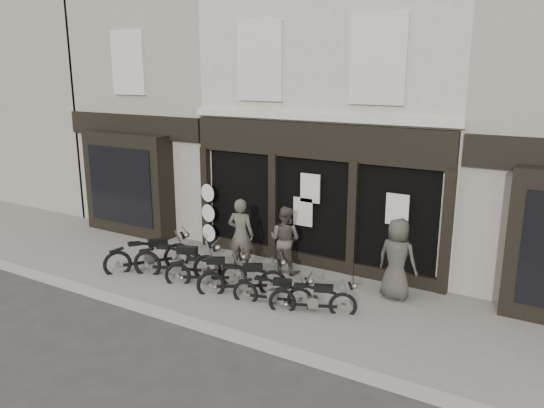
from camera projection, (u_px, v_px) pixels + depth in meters
The scene contains 16 objects.
ground_plane at pixel (251, 310), 11.76m from camera, with size 90.00×90.00×0.00m, color #2D2B28.
pavement at pixel (272, 294), 12.50m from camera, with size 30.00×4.20×0.12m, color #67615A.
kerb at pixel (217, 331), 10.71m from camera, with size 30.00×0.25×0.13m, color gray.
central_building at pixel (360, 108), 15.71m from camera, with size 7.30×6.22×8.34m.
neighbour_left at pixel (192, 103), 18.85m from camera, with size 5.60×6.73×8.34m.
filler_left at pixel (47, 96), 23.01m from camera, with size 11.00×6.00×8.20m, color gray.
motorcycle_0 at pixel (149, 257), 13.85m from camera, with size 1.55×1.97×1.09m.
motorcycle_1 at pixel (178, 264), 13.32m from camera, with size 2.25×1.11×1.12m.
motorcycle_2 at pixel (207, 273), 12.87m from camera, with size 1.83×1.23×0.97m.
motorcycle_3 at pixel (243, 282), 12.33m from camera, with size 1.84×1.42×1.01m.
motorcycle_4 at pixel (273, 294), 11.75m from camera, with size 1.84×0.72×0.90m.
motorcycle_5 at pixel (314, 301), 11.36m from camera, with size 1.79×0.98×0.91m.
man_left at pixel (241, 235), 13.64m from camera, with size 0.69×0.45×1.90m, color #454138.
man_centre at pixel (285, 239), 13.51m from camera, with size 0.84×0.66×1.74m, color #453E38.
man_right at pixel (397, 259), 11.91m from camera, with size 0.92×0.60×1.87m, color #393530.
advert_sign_post at pixel (209, 218), 15.29m from camera, with size 0.51×0.33×2.11m.
Camera 1 is at (6.00, -9.03, 5.16)m, focal length 35.00 mm.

